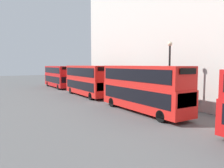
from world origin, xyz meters
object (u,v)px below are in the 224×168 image
at_px(bus_second_in_queue, 142,87).
at_px(bus_third_in_queue, 87,79).
at_px(pedestrian, 124,95).
at_px(bus_trailing, 58,76).

bearing_deg(bus_second_in_queue, bus_third_in_queue, 90.00).
bearing_deg(pedestrian, bus_trailing, 96.77).
xyz_separation_m(bus_second_in_queue, bus_trailing, (0.00, 26.51, -0.10)).
bearing_deg(bus_third_in_queue, bus_second_in_queue, -90.00).
xyz_separation_m(bus_trailing, pedestrian, (2.36, -19.88, -1.62)).
height_order(bus_second_in_queue, pedestrian, bus_second_in_queue).
bearing_deg(bus_third_in_queue, pedestrian, -69.01).
distance_m(bus_second_in_queue, pedestrian, 7.24).
bearing_deg(bus_trailing, pedestrian, -83.23).
distance_m(bus_third_in_queue, pedestrian, 6.81).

